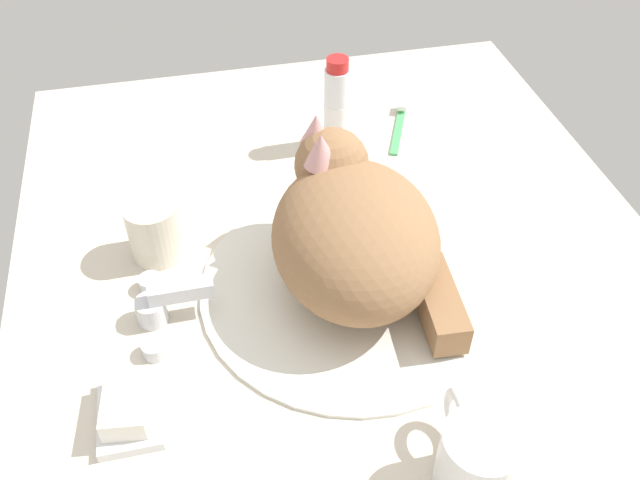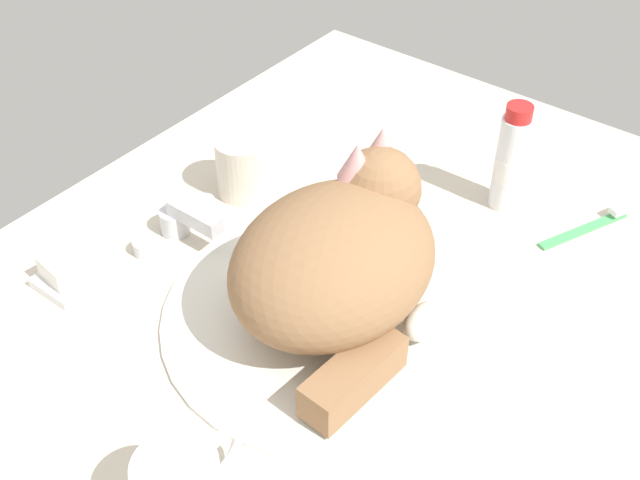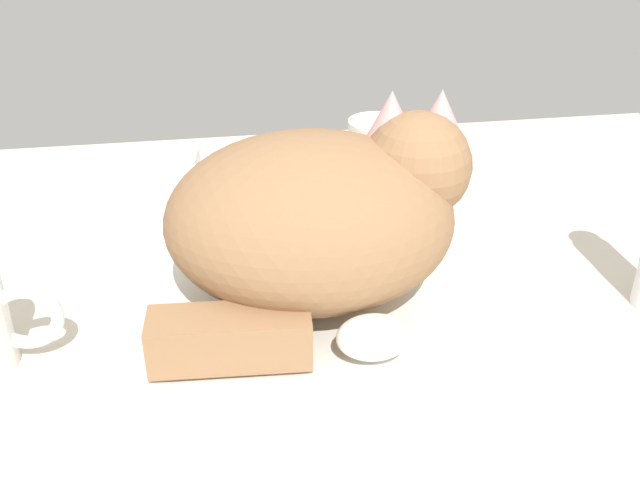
{
  "view_description": "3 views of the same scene",
  "coord_description": "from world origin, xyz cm",
  "px_view_note": "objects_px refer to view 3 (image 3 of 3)",
  "views": [
    {
      "loc": [
        -54.08,
        16.2,
        61.47
      ],
      "look_at": [
        1.26,
        3.83,
        7.46
      ],
      "focal_mm": 38.31,
      "sensor_mm": 36.0,
      "label": 1
    },
    {
      "loc": [
        -49.44,
        -36.69,
        64.07
      ],
      "look_at": [
        2.44,
        3.6,
        7.63
      ],
      "focal_mm": 45.79,
      "sensor_mm": 36.0,
      "label": 2
    },
    {
      "loc": [
        -7.48,
        -51.48,
        35.33
      ],
      "look_at": [
        1.2,
        2.15,
        4.96
      ],
      "focal_mm": 40.44,
      "sensor_mm": 36.0,
      "label": 3
    }
  ],
  "objects_px": {
    "cat": "(322,216)",
    "rinse_cup": "(376,154)",
    "faucet": "(280,174)",
    "soap_bar": "(167,164)"
  },
  "relations": [
    {
      "from": "faucet",
      "to": "cat",
      "type": "xyz_separation_m",
      "value": [
        0.01,
        -0.23,
        0.06
      ]
    },
    {
      "from": "faucet",
      "to": "soap_bar",
      "type": "relative_size",
      "value": 1.81
    },
    {
      "from": "faucet",
      "to": "rinse_cup",
      "type": "relative_size",
      "value": 1.62
    },
    {
      "from": "cat",
      "to": "faucet",
      "type": "bearing_deg",
      "value": 92.46
    },
    {
      "from": "rinse_cup",
      "to": "cat",
      "type": "bearing_deg",
      "value": -113.62
    },
    {
      "from": "faucet",
      "to": "rinse_cup",
      "type": "height_order",
      "value": "rinse_cup"
    },
    {
      "from": "cat",
      "to": "soap_bar",
      "type": "xyz_separation_m",
      "value": [
        -0.14,
        0.27,
        -0.06
      ]
    },
    {
      "from": "rinse_cup",
      "to": "soap_bar",
      "type": "height_order",
      "value": "rinse_cup"
    },
    {
      "from": "rinse_cup",
      "to": "soap_bar",
      "type": "distance_m",
      "value": 0.24
    },
    {
      "from": "cat",
      "to": "rinse_cup",
      "type": "distance_m",
      "value": 0.25
    }
  ]
}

